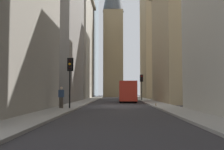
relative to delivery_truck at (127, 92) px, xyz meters
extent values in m
plane|color=#302D30|center=(-9.76, 1.40, -1.46)|extent=(135.00, 135.00, 0.00)
cube|color=gray|center=(-9.76, 5.90, -1.39)|extent=(90.00, 2.20, 0.14)
cube|color=gray|center=(-9.76, -3.10, -1.39)|extent=(90.00, 2.20, 0.14)
cube|color=#9E8966|center=(21.16, -9.20, 10.45)|extent=(13.24, 10.00, 23.81)
cube|color=#9E8966|center=(-0.91, -9.20, 8.08)|extent=(13.85, 10.00, 19.08)
cube|color=gray|center=(0.81, 12.00, 9.32)|extent=(13.72, 10.00, 21.56)
cube|color=#A8A091|center=(19.33, 12.00, 11.20)|extent=(17.01, 10.00, 25.32)
cube|color=#9E8966|center=(31.23, 2.32, 9.51)|extent=(4.95, 4.95, 21.94)
cube|color=red|center=(-0.91, 0.00, 0.08)|extent=(4.60, 2.25, 2.60)
cube|color=#38383D|center=(2.29, 0.00, -0.27)|extent=(1.90, 2.25, 1.90)
cube|color=black|center=(2.29, 0.00, 0.33)|extent=(1.92, 2.09, 0.64)
cylinder|color=black|center=(2.29, -0.98, -1.02)|extent=(0.88, 0.28, 0.88)
cylinder|color=black|center=(2.29, 0.99, -1.02)|extent=(0.88, 0.28, 0.88)
cylinder|color=black|center=(-2.31, -0.98, -1.02)|extent=(0.88, 0.28, 0.88)
cylinder|color=black|center=(-2.31, 0.99, -1.02)|extent=(0.88, 0.28, 0.88)
cube|color=navy|center=(10.29, 0.00, -0.93)|extent=(4.30, 1.78, 0.70)
cube|color=black|center=(10.09, 0.00, -0.31)|extent=(2.10, 1.58, 0.54)
cylinder|color=black|center=(11.64, -0.78, -1.14)|extent=(0.64, 0.22, 0.64)
cylinder|color=black|center=(11.64, 0.78, -1.14)|extent=(0.64, 0.22, 0.64)
cylinder|color=black|center=(8.94, -0.78, -1.14)|extent=(0.64, 0.22, 0.64)
cylinder|color=black|center=(8.94, 0.78, -1.14)|extent=(0.64, 0.22, 0.64)
cylinder|color=black|center=(-14.94, 5.33, 0.25)|extent=(0.12, 0.12, 3.15)
cube|color=black|center=(-14.94, 5.33, 2.28)|extent=(0.28, 0.32, 0.90)
cube|color=black|center=(-14.78, 5.33, 2.28)|extent=(0.03, 0.52, 1.10)
sphere|color=black|center=(-15.10, 5.33, 2.58)|extent=(0.20, 0.20, 0.20)
sphere|color=orange|center=(-15.10, 5.33, 2.28)|extent=(0.20, 0.20, 0.20)
sphere|color=black|center=(-15.10, 5.33, 1.98)|extent=(0.20, 0.20, 0.20)
cylinder|color=black|center=(4.57, -2.38, 0.15)|extent=(0.12, 0.12, 2.93)
cube|color=black|center=(4.57, -2.38, 2.06)|extent=(0.28, 0.32, 0.90)
cube|color=black|center=(4.73, -2.38, 2.06)|extent=(0.03, 0.52, 1.10)
sphere|color=red|center=(4.41, -2.38, 2.36)|extent=(0.20, 0.20, 0.20)
sphere|color=black|center=(4.41, -2.38, 2.06)|extent=(0.20, 0.20, 0.20)
sphere|color=black|center=(4.41, -2.38, 1.76)|extent=(0.20, 0.20, 0.20)
cylinder|color=#473D33|center=(-14.89, 5.95, -0.88)|extent=(0.16, 0.16, 0.88)
cylinder|color=#473D33|center=(-14.89, 6.12, -0.88)|extent=(0.16, 0.16, 0.88)
cube|color=navy|center=(-14.89, 6.03, -0.13)|extent=(0.26, 0.44, 0.61)
sphere|color=beige|center=(-14.89, 6.03, 0.32)|extent=(0.22, 0.22, 0.22)
cylinder|color=brown|center=(-11.40, -2.21, -1.22)|extent=(0.07, 0.07, 0.20)
cylinder|color=brown|center=(-11.40, -2.21, -1.08)|extent=(0.03, 0.03, 0.07)
camera|label=1|loc=(-36.87, 1.50, 0.08)|focal=43.08mm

